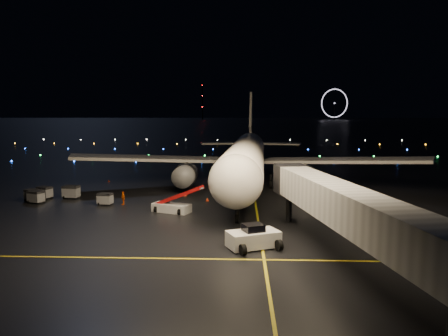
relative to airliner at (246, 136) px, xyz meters
The scene contains 19 objects.
ground 272.48m from the airliner, 92.29° to the left, with size 2000.00×2000.00×0.00m, color black.
lane_centre 15.38m from the airliner, 85.03° to the right, with size 0.25×80.00×0.02m, color yellow.
lane_cross 41.90m from the airliner, 112.76° to the right, with size 60.00×0.25×0.02m, color yellow.
airliner is the anchor object (origin of this frame).
pushback_tug 35.28m from the airliner, 89.53° to the right, with size 4.67×2.45×2.22m, color silver.
belt_loader 23.52m from the airliner, 115.00° to the right, with size 7.05×1.92×3.42m, color silver, non-canonical shape.
crew_c 24.55m from the airliner, 135.78° to the right, with size 1.07×0.45×1.83m, color #FF620A.
safety_cone_0 16.74m from the airliner, 112.44° to the right, with size 0.47×0.47×0.54m, color #FA4016.
safety_cone_1 10.53m from the airliner, 137.86° to the right, with size 0.42×0.42×0.47m, color #FA4016.
safety_cone_2 15.72m from the airliner, 132.85° to the right, with size 0.42×0.42×0.48m, color #FA4016.
safety_cone_3 26.03m from the airliner, behind, with size 0.41×0.41×0.47m, color #FA4016.
ferris_wheel 710.41m from the airliner, 77.05° to the left, with size 50.00×4.00×52.00m, color black, non-canonical shape.
radio_mast 716.05m from the airliner, 95.68° to the left, with size 1.80×1.80×64.00m, color black.
taxiway_lights 79.32m from the airliner, 97.93° to the left, with size 164.00×92.00×0.36m, color black, non-canonical shape.
baggage_cart_0 26.40m from the airliner, 139.27° to the right, with size 1.85×1.30×1.57m, color gray.
baggage_cart_1 29.23m from the airliner, 154.23° to the right, with size 2.16×1.51×1.84m, color gray.
baggage_cart_2 34.19m from the airliner, 153.74° to the right, with size 2.01×1.41×1.71m, color gray.
baggage_cart_3 32.71m from the airliner, 157.08° to the right, with size 1.99×1.39×1.69m, color gray.
baggage_cart_4 33.87m from the airliner, 151.54° to the right, with size 1.98×1.38×1.68m, color gray.
Camera 1 is at (10.04, -45.64, 12.37)m, focal length 35.00 mm.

